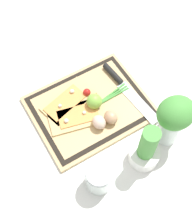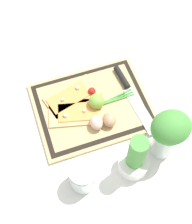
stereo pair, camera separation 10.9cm
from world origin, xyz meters
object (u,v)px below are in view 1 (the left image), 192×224
Objects in this scene: lime at (94,101)px; cherry_tomato_red at (87,92)px; herb_glass at (173,119)px; egg_brown at (111,117)px; pizza_slice_near at (67,101)px; pizza_slice_far at (75,116)px; knife at (121,83)px; egg_pink at (99,122)px; herb_pot at (146,151)px; sauce_jar at (99,178)px.

lime is 2.00× the size of cherry_tomato_red.
cherry_tomato_red is 0.33m from herb_glass.
pizza_slice_near is at bearing -56.82° from egg_brown.
pizza_slice_near is 3.83× the size of lime.
knife is (-0.22, -0.03, 0.00)m from pizza_slice_far.
egg_pink reaches higher than knife.
herb_pot is (-0.12, 0.24, 0.05)m from pizza_slice_far.
herb_pot reaches higher than sauce_jar.
herb_pot is at bearing 97.14° from cherry_tomato_red.
lime reaches higher than knife.
sauce_jar reaches higher than lime.
egg_brown is 1.89× the size of cherry_tomato_red.
pizza_slice_near is 0.31m from sauce_jar.
egg_brown is at bearing 43.80° from knife.
egg_brown is at bearing 123.18° from pizza_slice_near.
egg_brown reaches higher than cherry_tomato_red.
cherry_tomato_red is (0.13, -0.03, 0.01)m from knife.
sauce_jar is at bearing 58.72° from egg_pink.
egg_brown and egg_pink have the same top height.
lime is 0.28× the size of herb_pot.
egg_brown is at bearing 174.23° from egg_pink.
herb_glass reaches higher than cherry_tomato_red.
herb_glass is (-0.02, 0.25, 0.11)m from knife.
pizza_slice_near is at bearing -70.62° from egg_pink.
egg_brown is 0.08m from lime.
herb_pot is 1.96× the size of sauce_jar.
knife is at bearing -170.76° from pizza_slice_far.
herb_pot reaches higher than pizza_slice_far.
herb_pot is (-0.07, 0.18, 0.03)m from egg_pink.
cherry_tomato_red is at bearing -61.20° from herb_glass.
herb_pot reaches higher than lime.
sauce_jar is 0.30m from herb_glass.
sauce_jar reaches higher than egg_brown.
cherry_tomato_red is at bearing -143.63° from pizza_slice_far.
pizza_slice_near is 0.17m from egg_brown.
herb_glass reaches higher than egg_pink.
herb_pot is at bearing 13.35° from herb_glass.
herb_glass is at bearing 137.36° from pizza_slice_far.
pizza_slice_far is 0.66× the size of knife.
pizza_slice_near is 1.06× the size of pizza_slice_far.
cherry_tomato_red is (-0.08, -0.06, 0.01)m from pizza_slice_far.
lime is at bearing 11.94° from knife.
herb_pot is (0.09, 0.28, 0.05)m from knife.
sauce_jar is at bearing 48.07° from egg_brown.
knife is 2.95× the size of sauce_jar.
cherry_tomato_red is 0.13× the size of herb_glass.
egg_brown is 0.17m from herb_pot.
egg_brown is 0.26× the size of herb_pot.
egg_brown is 0.22m from sauce_jar.
knife is 1.51× the size of herb_pot.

